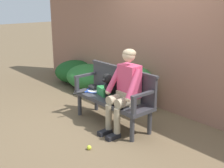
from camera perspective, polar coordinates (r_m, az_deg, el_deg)
ground_plane at (r=5.05m, az=0.00°, el=-7.72°), size 40.00×40.00×0.00m
brick_garden_fence at (r=5.63m, az=10.36°, el=6.97°), size 8.00×0.30×2.33m
hedge_bush_mid_right at (r=7.42m, az=-7.25°, el=2.42°), size 1.01×0.98×0.56m
hedge_bush_mid_left at (r=6.87m, az=-4.44°, el=1.41°), size 1.20×1.00×0.57m
hedge_bush_far_right at (r=5.82m, az=4.54°, el=-0.29°), size 0.89×0.71×0.79m
garden_bench at (r=4.90m, az=0.00°, el=-3.51°), size 1.52×0.50×0.46m
bench_backrest at (r=4.94m, az=1.95°, el=0.52°), size 1.56×0.06×0.50m
bench_armrest_left_end at (r=5.31m, az=-5.80°, el=1.01°), size 0.06×0.50×0.28m
bench_armrest_right_end at (r=4.26m, az=5.43°, el=-2.94°), size 0.06×0.50×0.28m
person_seated at (r=4.55m, az=2.61°, el=-0.69°), size 0.56×0.65×1.33m
dog_on_bench at (r=4.85m, az=-0.15°, el=-0.24°), size 0.26×0.44×0.44m
tennis_racket at (r=5.25m, az=-3.73°, el=-1.32°), size 0.34×0.58×0.03m
baseball_glove at (r=5.36m, az=-3.77°, el=-0.54°), size 0.26×0.22×0.09m
sports_bag at (r=5.03m, az=-1.31°, el=-1.37°), size 0.32×0.26×0.14m
tennis_ball at (r=4.25m, az=-4.48°, el=-12.23°), size 0.07×0.07×0.07m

